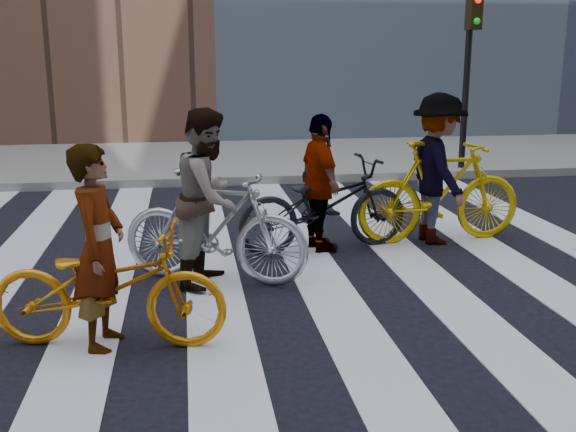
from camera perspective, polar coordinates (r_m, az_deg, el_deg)
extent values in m
plane|color=black|center=(7.07, -1.88, -5.19)|extent=(100.00, 100.00, 0.00)
cube|color=gray|center=(14.34, -5.47, 4.77)|extent=(100.00, 5.00, 0.15)
cube|color=white|center=(7.08, -15.33, -5.62)|extent=(0.55, 10.00, 0.01)
cube|color=white|center=(7.03, -6.36, -5.34)|extent=(0.55, 10.00, 0.01)
cube|color=white|center=(7.15, 2.51, -4.93)|extent=(0.55, 10.00, 0.01)
cube|color=white|center=(7.43, 10.89, -4.44)|extent=(0.55, 10.00, 0.01)
cube|color=white|center=(7.86, 18.49, -3.91)|extent=(0.55, 10.00, 0.01)
cylinder|color=black|center=(13.13, 14.82, 10.27)|extent=(0.12, 0.12, 3.20)
cube|color=black|center=(12.99, 15.48, 16.38)|extent=(0.22, 0.28, 0.65)
sphere|color=red|center=(12.86, 15.81, 17.20)|extent=(0.12, 0.12, 0.12)
sphere|color=#0CCC26|center=(12.84, 15.71, 15.60)|extent=(0.12, 0.12, 0.12)
imported|color=orange|center=(5.51, -14.99, -5.81)|extent=(1.96, 0.99, 0.98)
imported|color=silver|center=(6.80, -6.23, -0.91)|extent=(2.00, 1.23, 1.16)
imported|color=gold|center=(8.43, 12.76, 2.02)|extent=(2.13, 0.71, 1.26)
imported|color=black|center=(7.88, 3.06, 0.93)|extent=(2.19, 1.11, 1.10)
imported|color=slate|center=(5.42, -15.73, -2.62)|extent=(0.49, 0.66, 1.63)
imported|color=slate|center=(6.73, -6.72, 1.57)|extent=(0.94, 1.05, 1.77)
imported|color=slate|center=(8.36, 12.54, 3.90)|extent=(0.74, 1.21, 1.82)
imported|color=slate|center=(7.81, 2.73, 2.75)|extent=(0.56, 1.00, 1.61)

